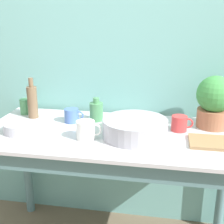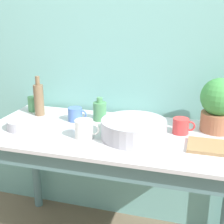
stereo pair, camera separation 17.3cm
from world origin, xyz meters
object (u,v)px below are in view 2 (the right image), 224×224
(potted_plant, at_px, (219,104))
(bowl_wash_large, at_px, (134,129))
(mug_red, at_px, (181,126))
(tray_board, at_px, (211,147))
(mug_blue, at_px, (75,114))
(bowl_small_steel, at_px, (23,124))
(mug_white, at_px, (84,129))
(bottle_short, at_px, (100,111))
(bottle_tall, at_px, (39,99))
(mug_green, at_px, (34,104))

(potted_plant, relative_size, bowl_wash_large, 0.87)
(mug_red, height_order, tray_board, mug_red)
(mug_blue, distance_m, bowl_small_steel, 0.32)
(mug_blue, xyz_separation_m, mug_white, (0.15, -0.24, 0.01))
(mug_blue, xyz_separation_m, mug_red, (0.65, -0.03, 0.00))
(bottle_short, bearing_deg, bottle_tall, -177.79)
(potted_plant, distance_m, bowl_small_steel, 1.13)
(bottle_short, relative_size, mug_white, 1.07)
(bottle_short, bearing_deg, tray_board, -20.16)
(mug_white, xyz_separation_m, mug_red, (0.49, 0.21, -0.01))
(mug_white, xyz_separation_m, bowl_small_steel, (-0.39, 0.03, -0.02))
(mug_red, bearing_deg, tray_board, -44.33)
(mug_blue, distance_m, mug_red, 0.65)
(bottle_tall, bearing_deg, bowl_small_steel, -83.69)
(potted_plant, distance_m, mug_white, 0.76)
(bottle_short, relative_size, mug_green, 1.35)
(mug_blue, bearing_deg, mug_red, -2.70)
(bottle_tall, xyz_separation_m, tray_board, (1.08, -0.23, -0.10))
(mug_red, height_order, bowl_small_steel, mug_red)
(bottle_tall, height_order, mug_blue, bottle_tall)
(mug_red, bearing_deg, bowl_small_steel, -168.27)
(mug_blue, bearing_deg, bowl_small_steel, -138.33)
(bottle_tall, xyz_separation_m, mug_blue, (0.27, -0.04, -0.07))
(bowl_small_steel, relative_size, tray_board, 0.75)
(tray_board, bearing_deg, potted_plant, 83.28)
(mug_green, bearing_deg, bowl_wash_large, -19.55)
(bowl_small_steel, bearing_deg, tray_board, 1.40)
(mug_blue, bearing_deg, mug_green, 163.60)
(potted_plant, height_order, tray_board, potted_plant)
(bowl_wash_large, bearing_deg, mug_green, 160.45)
(potted_plant, height_order, bottle_tall, potted_plant)
(mug_blue, height_order, mug_white, mug_white)
(bottle_tall, bearing_deg, bottle_short, 2.21)
(bowl_small_steel, bearing_deg, mug_blue, 41.67)
(mug_red, bearing_deg, mug_blue, 177.30)
(mug_blue, height_order, tray_board, mug_blue)
(mug_white, bearing_deg, tray_board, 4.44)
(potted_plant, height_order, mug_white, potted_plant)
(bowl_wash_large, height_order, mug_white, same)
(bottle_tall, xyz_separation_m, bottle_short, (0.41, 0.02, -0.05))
(mug_red, bearing_deg, potted_plant, 27.38)
(mug_blue, bearing_deg, potted_plant, 4.73)
(potted_plant, relative_size, bottle_tall, 1.18)
(bottle_tall, bearing_deg, mug_green, 141.42)
(bottle_tall, relative_size, mug_blue, 2.15)
(potted_plant, distance_m, mug_blue, 0.85)
(potted_plant, relative_size, mug_red, 2.48)
(bottle_tall, height_order, mug_red, bottle_tall)
(mug_blue, bearing_deg, tray_board, -13.17)
(bowl_wash_large, xyz_separation_m, mug_white, (-0.25, -0.07, 0.00))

